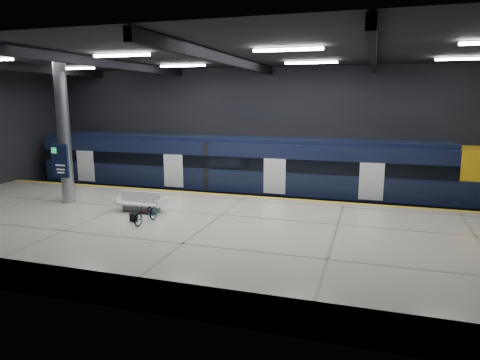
% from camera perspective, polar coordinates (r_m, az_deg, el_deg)
% --- Properties ---
extents(ground, '(30.00, 30.00, 0.00)m').
position_cam_1_polar(ground, '(20.07, -1.47, -6.94)').
color(ground, black).
rests_on(ground, ground).
extents(room_shell, '(30.10, 16.10, 8.05)m').
position_cam_1_polar(room_shell, '(19.12, -1.56, 9.61)').
color(room_shell, black).
rests_on(room_shell, ground).
extents(platform, '(30.00, 11.00, 1.10)m').
position_cam_1_polar(platform, '(17.67, -4.12, -7.58)').
color(platform, beige).
rests_on(platform, ground).
extents(safety_strip, '(30.00, 0.40, 0.01)m').
position_cam_1_polar(safety_strip, '(22.30, 0.79, -2.18)').
color(safety_strip, gold).
rests_on(safety_strip, platform).
extents(rails, '(30.00, 1.52, 0.16)m').
position_cam_1_polar(rails, '(25.12, 2.57, -3.12)').
color(rails, gray).
rests_on(rails, ground).
extents(train, '(29.40, 2.84, 3.79)m').
position_cam_1_polar(train, '(24.71, 2.63, 1.34)').
color(train, black).
rests_on(train, ground).
extents(bench, '(2.13, 0.91, 0.94)m').
position_cam_1_polar(bench, '(19.73, -13.03, -3.22)').
color(bench, '#595B60').
rests_on(bench, platform).
extents(bicycle, '(0.70, 1.62, 0.82)m').
position_cam_1_polar(bicycle, '(17.92, -12.41, -4.33)').
color(bicycle, '#99999E').
rests_on(bicycle, platform).
extents(pannier_bag, '(0.34, 0.25, 0.35)m').
position_cam_1_polar(pannier_bag, '(18.28, -14.02, -4.87)').
color(pannier_bag, black).
rests_on(pannier_bag, platform).
extents(info_column, '(0.90, 0.78, 6.90)m').
position_cam_1_polar(info_column, '(22.25, -22.46, 5.73)').
color(info_column, '#9EA0A5').
rests_on(info_column, platform).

